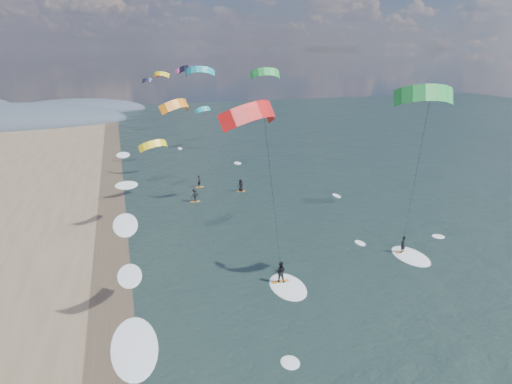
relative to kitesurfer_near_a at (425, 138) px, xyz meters
name	(u,v)px	position (x,y,z in m)	size (l,w,h in m)	color
ground	(340,376)	(-9.47, -7.02, -11.41)	(260.00, 260.00, 0.00)	black
wet_sand_strip	(111,314)	(-21.47, 2.98, -11.41)	(3.00, 240.00, 0.00)	#382D23
kitesurfer_near_a	(425,138)	(0.00, 0.00, 0.00)	(7.66, 8.76, 15.53)	orange
kitesurfer_near_b	(272,177)	(-11.36, -0.89, -1.52)	(7.12, 9.03, 15.10)	orange
far_kitesurfers	(211,189)	(-9.74, 25.33, -10.61)	(7.37, 6.25, 1.63)	orange
bg_kite_field	(183,84)	(-9.78, 44.29, 0.64)	(14.48, 71.04, 9.30)	green
shoreline_surf	(127,278)	(-20.27, 7.73, -11.41)	(2.40, 79.40, 0.11)	white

